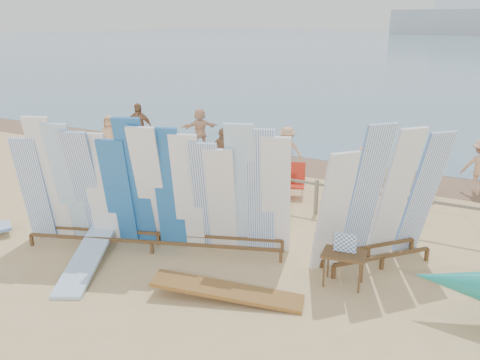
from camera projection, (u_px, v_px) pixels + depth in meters
The scene contains 21 objects.
ground at pixel (183, 242), 11.27m from camera, with size 160.00×160.00×0.00m, color tan.
wet_sand_strip at pixel (303, 164), 17.33m from camera, with size 40.00×2.60×0.01m, color brown.
distant_ship at pixel (463, 18), 166.39m from camera, with size 45.00×8.00×14.00m.
fence at pixel (246, 179), 13.61m from camera, with size 12.08×0.08×0.90m.
main_surfboard_rack at pixel (152, 191), 10.53m from camera, with size 5.68×2.58×2.92m.
side_surfboard_rack at pixel (381, 201), 9.86m from camera, with size 2.30×2.46×2.98m.
vendor_table at pixel (343, 268), 9.35m from camera, with size 0.84×0.65×1.03m.
flat_board_c at pixel (227, 298), 8.98m from camera, with size 0.56×2.70×0.07m, color brown.
flat_board_a at pixel (88, 265), 10.21m from camera, with size 0.56×2.70×0.07m, color #8EBAE3.
beach_chair_left at pixel (237, 181), 14.74m from camera, with size 0.53×0.55×0.83m.
beach_chair_right at pixel (294, 187), 14.09m from camera, with size 0.75×0.76×0.93m.
stroller at pixel (345, 192), 13.16m from camera, with size 0.75×0.91×1.08m.
beachgoer_4 at pixel (223, 154), 15.43m from camera, with size 0.95×0.41×1.62m, color #8C6042.
beachgoer_2 at pixel (242, 156), 15.39m from camera, with size 0.76×0.36×1.56m, color beige.
beachgoer_11 at pixel (200, 128), 19.29m from camera, with size 1.44×0.46×1.55m, color beige.
beachgoer_3 at pixel (287, 151), 15.97m from camera, with size 0.99×0.41×1.54m, color tan.
beachgoer_0 at pixel (110, 136), 17.97m from camera, with size 0.75×0.36×1.53m, color tan.
beachgoer_extra_1 at pixel (139, 128), 18.62m from camera, with size 1.08×0.47×1.84m, color #8C6042.
beachgoer_6 at pixel (365, 180), 12.67m from camera, with size 0.86×0.41×1.77m, color tan.
beachgoer_7 at pixel (432, 165), 14.16m from camera, with size 0.61×0.34×1.69m, color #8C6042.
beachgoer_5 at pixel (371, 159), 14.74m from camera, with size 1.55×0.50×1.68m, color beige.
Camera 1 is at (5.99, -8.52, 4.71)m, focal length 38.00 mm.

